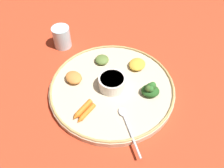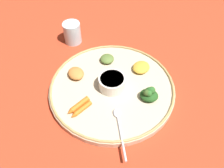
{
  "view_description": "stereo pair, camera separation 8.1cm",
  "coord_description": "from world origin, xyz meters",
  "px_view_note": "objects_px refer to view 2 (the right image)",
  "views": [
    {
      "loc": [
        0.31,
        -0.43,
        0.65
      ],
      "look_at": [
        0.0,
        0.0,
        0.04
      ],
      "focal_mm": 38.92,
      "sensor_mm": 36.0,
      "label": 1
    },
    {
      "loc": [
        0.37,
        -0.38,
        0.65
      ],
      "look_at": [
        0.0,
        0.0,
        0.04
      ],
      "focal_mm": 38.92,
      "sensor_mm": 36.0,
      "label": 2
    }
  ],
  "objects_px": {
    "spoon": "(119,125)",
    "drinking_glass": "(72,34)",
    "carrot_near_spoon": "(78,105)",
    "center_bowl": "(112,82)",
    "carrot_outer": "(82,110)",
    "greens_pile": "(149,94)"
  },
  "relations": [
    {
      "from": "spoon",
      "to": "greens_pile",
      "type": "relative_size",
      "value": 1.92
    },
    {
      "from": "center_bowl",
      "to": "spoon",
      "type": "distance_m",
      "value": 0.15
    },
    {
      "from": "center_bowl",
      "to": "carrot_outer",
      "type": "relative_size",
      "value": 1.13
    },
    {
      "from": "spoon",
      "to": "drinking_glass",
      "type": "height_order",
      "value": "drinking_glass"
    },
    {
      "from": "spoon",
      "to": "greens_pile",
      "type": "distance_m",
      "value": 0.14
    },
    {
      "from": "center_bowl",
      "to": "spoon",
      "type": "bearing_deg",
      "value": -37.81
    },
    {
      "from": "carrot_outer",
      "to": "drinking_glass",
      "type": "distance_m",
      "value": 0.38
    },
    {
      "from": "spoon",
      "to": "carrot_near_spoon",
      "type": "xyz_separation_m",
      "value": [
        -0.14,
        -0.04,
        0.0
      ]
    },
    {
      "from": "drinking_glass",
      "to": "carrot_outer",
      "type": "bearing_deg",
      "value": -35.34
    },
    {
      "from": "greens_pile",
      "to": "carrot_near_spoon",
      "type": "bearing_deg",
      "value": -126.93
    },
    {
      "from": "carrot_near_spoon",
      "to": "drinking_glass",
      "type": "height_order",
      "value": "drinking_glass"
    },
    {
      "from": "carrot_near_spoon",
      "to": "carrot_outer",
      "type": "bearing_deg",
      "value": -7.84
    },
    {
      "from": "center_bowl",
      "to": "drinking_glass",
      "type": "bearing_deg",
      "value": 165.12
    },
    {
      "from": "carrot_near_spoon",
      "to": "center_bowl",
      "type": "bearing_deg",
      "value": 82.54
    },
    {
      "from": "center_bowl",
      "to": "carrot_near_spoon",
      "type": "height_order",
      "value": "center_bowl"
    },
    {
      "from": "spoon",
      "to": "greens_pile",
      "type": "height_order",
      "value": "greens_pile"
    },
    {
      "from": "center_bowl",
      "to": "greens_pile",
      "type": "xyz_separation_m",
      "value": [
        0.12,
        0.05,
        -0.0
      ]
    },
    {
      "from": "spoon",
      "to": "greens_pile",
      "type": "bearing_deg",
      "value": 90.39
    },
    {
      "from": "carrot_outer",
      "to": "carrot_near_spoon",
      "type": "bearing_deg",
      "value": 172.16
    },
    {
      "from": "carrot_near_spoon",
      "to": "drinking_glass",
      "type": "relative_size",
      "value": 0.96
    },
    {
      "from": "spoon",
      "to": "carrot_outer",
      "type": "xyz_separation_m",
      "value": [
        -0.12,
        -0.04,
        0.0
      ]
    },
    {
      "from": "spoon",
      "to": "center_bowl",
      "type": "bearing_deg",
      "value": 142.19
    }
  ]
}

